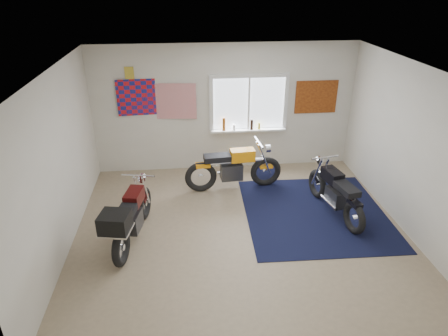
{
  "coord_description": "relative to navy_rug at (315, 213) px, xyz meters",
  "views": [
    {
      "loc": [
        -0.85,
        -5.55,
        3.92
      ],
      "look_at": [
        -0.24,
        0.4,
        0.99
      ],
      "focal_mm": 32.0,
      "sensor_mm": 36.0,
      "label": 1
    }
  ],
  "objects": [
    {
      "name": "ground",
      "position": [
        -1.42,
        -0.39,
        -0.01
      ],
      "size": [
        5.5,
        5.5,
        0.0
      ],
      "primitive_type": "plane",
      "color": "#9E896B",
      "rests_on": "ground"
    },
    {
      "name": "room_shell",
      "position": [
        -1.42,
        -0.39,
        1.63
      ],
      "size": [
        5.5,
        5.5,
        5.5
      ],
      "color": "white",
      "rests_on": "ground"
    },
    {
      "name": "navy_rug",
      "position": [
        0.0,
        0.0,
        0.0
      ],
      "size": [
        2.56,
        2.66,
        0.01
      ],
      "primitive_type": "cube",
      "rotation": [
        0.0,
        0.0,
        -0.02
      ],
      "color": "black",
      "rests_on": "ground"
    },
    {
      "name": "window_assembly",
      "position": [
        -0.92,
        2.07,
        1.36
      ],
      "size": [
        1.66,
        0.17,
        1.26
      ],
      "color": "white",
      "rests_on": "room_shell"
    },
    {
      "name": "oil_bottles",
      "position": [
        -1.16,
        2.01,
        1.01
      ],
      "size": [
        0.82,
        0.07,
        0.28
      ],
      "color": "brown",
      "rests_on": "window_assembly"
    },
    {
      "name": "flag_display",
      "position": [
        -3.32,
        2.09,
        2.14
      ],
      "size": [
        1.6,
        0.1,
        1.17
      ],
      "color": "red",
      "rests_on": "room_shell"
    },
    {
      "name": "triumph_poster",
      "position": [
        0.53,
        2.09,
        1.54
      ],
      "size": [
        0.9,
        0.03,
        0.7
      ],
      "primitive_type": "cube",
      "color": "#A54C14",
      "rests_on": "room_shell"
    },
    {
      "name": "yellow_triumph",
      "position": [
        -1.36,
        1.09,
        0.43
      ],
      "size": [
        1.96,
        0.59,
        0.98
      ],
      "rotation": [
        0.0,
        0.0,
        0.08
      ],
      "color": "black",
      "rests_on": "ground"
    },
    {
      "name": "black_chrome_bike",
      "position": [
        0.33,
        -0.03,
        0.4
      ],
      "size": [
        0.59,
        1.79,
        0.93
      ],
      "rotation": [
        0.0,
        0.0,
        1.77
      ],
      "color": "black",
      "rests_on": "navy_rug"
    },
    {
      "name": "maroon_tourer",
      "position": [
        -3.2,
        -0.58,
        0.48
      ],
      "size": [
        0.74,
        1.84,
        0.94
      ],
      "rotation": [
        0.0,
        0.0,
        1.38
      ],
      "color": "black",
      "rests_on": "ground"
    }
  ]
}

